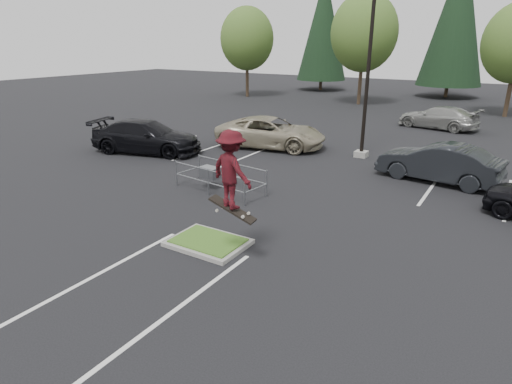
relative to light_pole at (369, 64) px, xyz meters
The scene contains 14 objects.
ground 12.85m from the light_pole, 92.39° to the right, with size 120.00×120.00×0.00m, color black.
grass_median 12.82m from the light_pole, 92.39° to the right, with size 2.20×1.60×0.16m.
stall_lines 7.74m from the light_pole, 107.24° to the right, with size 22.62×17.60×0.01m.
light_pole is the anchor object (origin of this frame).
decid_a 25.86m from the light_pole, 135.75° to the left, with size 5.44×5.44×8.91m.
decid_b 19.70m from the light_pole, 109.35° to the left, with size 5.89×5.89×9.64m.
conif_a 31.63m from the light_pole, 117.38° to the left, with size 5.72×5.72×13.00m.
conif_b 28.69m from the light_pole, 91.01° to the left, with size 6.38×6.38×14.50m.
cart_corral 9.49m from the light_pole, 113.25° to the right, with size 3.82×1.79×1.04m.
skateboarder 12.63m from the light_pole, 86.78° to the right, with size 1.44×1.05×2.32m.
car_l_tan 6.27m from the light_pole, behind, with size 2.75×5.96×1.66m, color gray.
car_l_black 11.81m from the light_pole, 153.52° to the right, with size 2.36×5.82×1.69m, color black.
car_r_charc 5.91m from the light_pole, 28.84° to the right, with size 1.70×4.87×1.61m, color black.
car_far_silver 10.88m from the light_pole, 79.03° to the left, with size 2.08×5.13×1.49m, color #9C9C97.
Camera 1 is at (7.05, -8.77, 5.58)m, focal length 30.00 mm.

